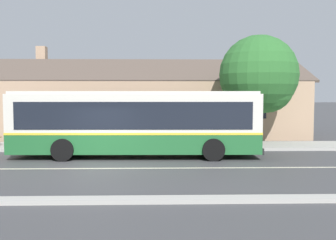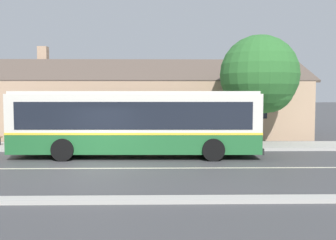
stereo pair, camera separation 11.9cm
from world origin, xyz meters
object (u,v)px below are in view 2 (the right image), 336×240
Objects in this scene: street_tree_primary at (261,77)px; bus_stop_sign at (248,119)px; transit_bus at (136,122)px; bench_down_street at (50,138)px.

street_tree_primary reaches higher than bus_stop_sign.
street_tree_primary is at bearing 28.59° from transit_bus.
transit_bus is 4.81× the size of bus_stop_sign.
bench_down_street is at bearing 151.49° from transit_bus.
bus_stop_sign is at bearing 19.84° from transit_bus.
bench_down_street is at bearing 177.04° from bus_stop_sign.
bus_stop_sign reaches higher than bench_down_street.
transit_bus is at bearing -151.41° from street_tree_primary.
transit_bus reaches higher than bench_down_street.
transit_bus is at bearing -160.16° from bus_stop_sign.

